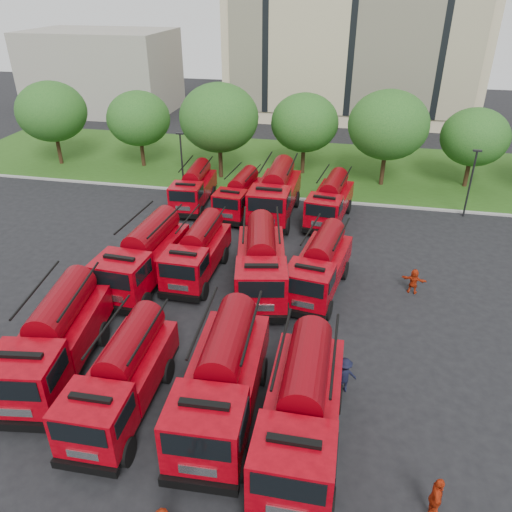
{
  "coord_description": "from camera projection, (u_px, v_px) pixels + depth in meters",
  "views": [
    {
      "loc": [
        3.66,
        -19.47,
        15.6
      ],
      "look_at": [
        -1.36,
        4.84,
        1.8
      ],
      "focal_mm": 35.0,
      "sensor_mm": 36.0,
      "label": 1
    }
  ],
  "objects": [
    {
      "name": "ground",
      "position": [
        263.0,
        336.0,
        24.89
      ],
      "size": [
        140.0,
        140.0,
        0.0
      ],
      "primitive_type": "plane",
      "color": "black",
      "rests_on": "ground"
    },
    {
      "name": "apartment_building",
      "position": [
        357.0,
        9.0,
        59.49
      ],
      "size": [
        30.0,
        14.18,
        25.0
      ],
      "color": "tan",
      "rests_on": "ground"
    },
    {
      "name": "curb",
      "position": [
        305.0,
        199.0,
        40.18
      ],
      "size": [
        70.0,
        0.3,
        0.14
      ],
      "primitive_type": "cube",
      "color": "gray",
      "rests_on": "ground"
    },
    {
      "name": "fire_truck_1",
      "position": [
        122.0,
        377.0,
        20.01
      ],
      "size": [
        2.73,
        7.14,
        3.23
      ],
      "rotation": [
        0.0,
        0.0,
        0.02
      ],
      "color": "black",
      "rests_on": "ground"
    },
    {
      "name": "fire_truck_6",
      "position": [
        261.0,
        262.0,
        27.83
      ],
      "size": [
        4.09,
        8.04,
        3.49
      ],
      "rotation": [
        0.0,
        0.0,
        0.2
      ],
      "color": "black",
      "rests_on": "ground"
    },
    {
      "name": "fire_truck_3",
      "position": [
        302.0,
        409.0,
        18.3
      ],
      "size": [
        2.92,
        7.82,
        3.55
      ],
      "rotation": [
        0.0,
        0.0,
        0.01
      ],
      "color": "black",
      "rests_on": "ground"
    },
    {
      "name": "tree_1",
      "position": [
        139.0,
        118.0,
        45.19
      ],
      "size": [
        5.71,
        5.71,
        6.98
      ],
      "color": "#382314",
      "rests_on": "ground"
    },
    {
      "name": "tree_0",
      "position": [
        52.0,
        112.0,
        45.53
      ],
      "size": [
        6.3,
        6.3,
        7.7
      ],
      "color": "#382314",
      "rests_on": "ground"
    },
    {
      "name": "fire_truck_2",
      "position": [
        222.0,
        379.0,
        19.63
      ],
      "size": [
        3.2,
        8.03,
        3.6
      ],
      "rotation": [
        0.0,
        0.0,
        0.05
      ],
      "color": "black",
      "rests_on": "ground"
    },
    {
      "name": "firefighter_4",
      "position": [
        140.0,
        364.0,
        23.07
      ],
      "size": [
        0.83,
        0.87,
        1.49
      ],
      "primitive_type": "imported",
      "rotation": [
        0.0,
        0.0,
        2.26
      ],
      "color": "black",
      "rests_on": "ground"
    },
    {
      "name": "firefighter_5",
      "position": [
        412.0,
        292.0,
        28.38
      ],
      "size": [
        1.48,
        0.87,
        1.5
      ],
      "primitive_type": "imported",
      "rotation": [
        0.0,
        0.0,
        2.94
      ],
      "color": "#A9280D",
      "rests_on": "ground"
    },
    {
      "name": "fire_truck_8",
      "position": [
        194.0,
        187.0,
        38.58
      ],
      "size": [
        2.67,
        6.63,
        2.97
      ],
      "rotation": [
        0.0,
        0.0,
        0.05
      ],
      "color": "black",
      "rests_on": "ground"
    },
    {
      "name": "tree_4",
      "position": [
        388.0,
        125.0,
        40.55
      ],
      "size": [
        6.55,
        6.55,
        8.01
      ],
      "color": "#382314",
      "rests_on": "ground"
    },
    {
      "name": "fire_truck_0",
      "position": [
        55.0,
        339.0,
        21.87
      ],
      "size": [
        3.76,
        8.09,
        3.54
      ],
      "rotation": [
        0.0,
        0.0,
        0.14
      ],
      "color": "black",
      "rests_on": "ground"
    },
    {
      "name": "lamp_post_0",
      "position": [
        182.0,
        160.0,
        39.97
      ],
      "size": [
        0.6,
        0.25,
        5.11
      ],
      "color": "black",
      "rests_on": "ground"
    },
    {
      "name": "fire_truck_10",
      "position": [
        276.0,
        193.0,
        36.68
      ],
      "size": [
        3.01,
        8.04,
        3.65
      ],
      "rotation": [
        0.0,
        0.0,
        -0.01
      ],
      "color": "black",
      "rests_on": "ground"
    },
    {
      "name": "lamp_post_1",
      "position": [
        471.0,
        180.0,
        36.08
      ],
      "size": [
        0.6,
        0.25,
        5.11
      ],
      "color": "black",
      "rests_on": "ground"
    },
    {
      "name": "fire_truck_7",
      "position": [
        320.0,
        266.0,
        27.83
      ],
      "size": [
        3.42,
        7.27,
        3.18
      ],
      "rotation": [
        0.0,
        0.0,
        -0.15
      ],
      "color": "black",
      "rests_on": "ground"
    },
    {
      "name": "fire_truck_11",
      "position": [
        330.0,
        200.0,
        36.13
      ],
      "size": [
        3.22,
        7.07,
        3.1
      ],
      "rotation": [
        0.0,
        0.0,
        -0.13
      ],
      "color": "black",
      "rests_on": "ground"
    },
    {
      "name": "fire_truck_5",
      "position": [
        198.0,
        252.0,
        29.33
      ],
      "size": [
        2.61,
        6.86,
        3.1
      ],
      "rotation": [
        0.0,
        0.0,
        -0.02
      ],
      "color": "black",
      "rests_on": "ground"
    },
    {
      "name": "lawn",
      "position": [
        315.0,
        167.0,
        47.11
      ],
      "size": [
        70.0,
        16.0,
        0.12
      ],
      "primitive_type": "cube",
      "color": "#224412",
      "rests_on": "ground"
    },
    {
      "name": "tree_3",
      "position": [
        305.0,
        123.0,
        43.33
      ],
      "size": [
        5.88,
        5.88,
        7.19
      ],
      "color": "#382314",
      "rests_on": "ground"
    },
    {
      "name": "fire_truck_4",
      "position": [
        144.0,
        256.0,
        28.48
      ],
      "size": [
        3.19,
        7.84,
        3.5
      ],
      "rotation": [
        0.0,
        0.0,
        -0.06
      ],
      "color": "black",
      "rests_on": "ground"
    },
    {
      "name": "fire_truck_9",
      "position": [
        239.0,
        195.0,
        37.41
      ],
      "size": [
        2.74,
        6.47,
        2.87
      ],
      "rotation": [
        0.0,
        0.0,
        -0.09
      ],
      "color": "black",
      "rests_on": "ground"
    },
    {
      "name": "side_building",
      "position": [
        103.0,
        71.0,
        65.42
      ],
      "size": [
        18.0,
        12.0,
        10.0
      ],
      "primitive_type": "cube",
      "color": "gray",
      "rests_on": "ground"
    },
    {
      "name": "firefighter_3",
      "position": [
        342.0,
        390.0,
        21.63
      ],
      "size": [
        1.23,
        0.88,
        1.71
      ],
      "primitive_type": "imported",
      "rotation": [
        0.0,
        0.0,
        3.45
      ],
      "color": "black",
      "rests_on": "ground"
    },
    {
      "name": "tree_2",
      "position": [
        219.0,
        118.0,
        42.1
      ],
      "size": [
        6.72,
        6.72,
        8.22
      ],
      "color": "#382314",
      "rests_on": "ground"
    },
    {
      "name": "tree_5",
      "position": [
        475.0,
        137.0,
        40.59
      ],
      "size": [
        5.46,
        5.46,
        6.68
      ],
      "color": "#382314",
      "rests_on": "ground"
    }
  ]
}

